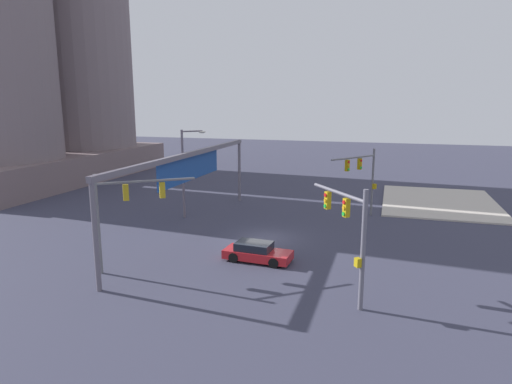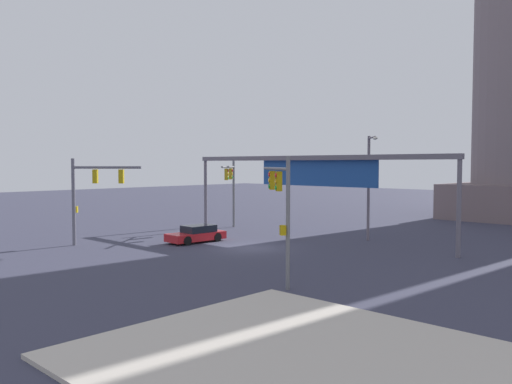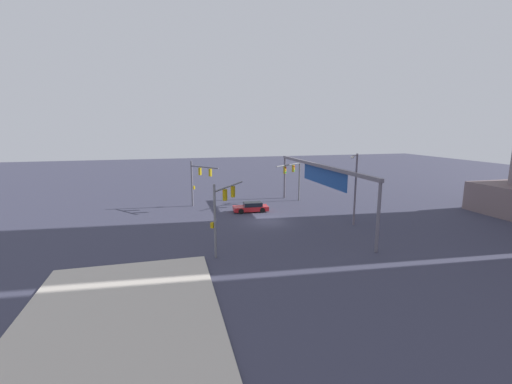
% 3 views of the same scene
% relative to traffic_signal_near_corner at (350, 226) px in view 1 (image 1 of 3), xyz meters
% --- Properties ---
extents(ground_plane, '(166.46, 166.46, 0.00)m').
position_rel_traffic_signal_near_corner_xyz_m(ground_plane, '(8.76, 6.81, -3.93)').
color(ground_plane, '#37384B').
extents(sidewalk_corner, '(14.67, 10.81, 0.15)m').
position_rel_traffic_signal_near_corner_xyz_m(sidewalk_corner, '(25.25, -6.65, -3.85)').
color(sidewalk_corner, '#BEB4A7').
rests_on(sidewalk_corner, ground).
extents(traffic_signal_near_corner, '(4.19, 3.16, 5.99)m').
position_rel_traffic_signal_near_corner_xyz_m(traffic_signal_near_corner, '(0.00, 0.00, 0.00)').
color(traffic_signal_near_corner, slate).
rests_on(traffic_signal_near_corner, ground).
extents(traffic_signal_opposite_side, '(4.42, 3.56, 5.98)m').
position_rel_traffic_signal_near_corner_xyz_m(traffic_signal_opposite_side, '(16.92, 0.48, 0.12)').
color(traffic_signal_opposite_side, slate).
rests_on(traffic_signal_opposite_side, ground).
extents(traffic_signal_cross_street, '(3.62, 4.72, 5.95)m').
position_rel_traffic_signal_near_corner_xyz_m(traffic_signal_cross_street, '(0.34, 13.05, 0.18)').
color(traffic_signal_cross_street, slate).
rests_on(traffic_signal_cross_street, ground).
extents(streetlamp_curved_arm, '(1.72, 1.73, 7.64)m').
position_rel_traffic_signal_near_corner_xyz_m(streetlamp_curved_arm, '(12.72, 15.11, 0.51)').
color(streetlamp_curved_arm, slate).
rests_on(streetlamp_curved_arm, ground).
extents(overhead_sign_gantry, '(23.41, 0.43, 6.24)m').
position_rel_traffic_signal_near_corner_xyz_m(overhead_sign_gantry, '(8.98, 12.92, 1.29)').
color(overhead_sign_gantry, slate).
rests_on(overhead_sign_gantry, ground).
extents(sedan_car_approaching, '(2.02, 4.39, 1.21)m').
position_rel_traffic_signal_near_corner_xyz_m(sedan_car_approaching, '(4.08, 6.08, -3.36)').
color(sedan_car_approaching, red).
rests_on(sedan_car_approaching, ground).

